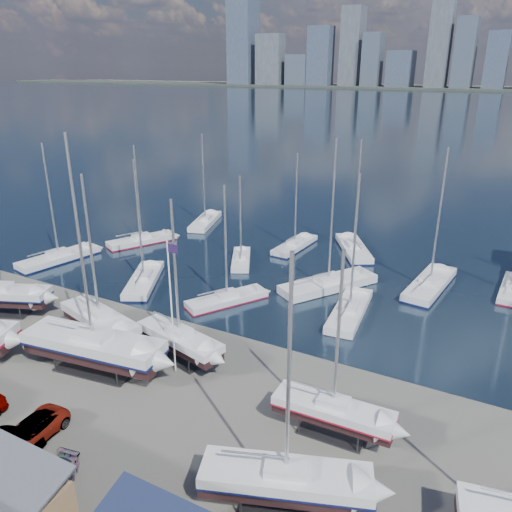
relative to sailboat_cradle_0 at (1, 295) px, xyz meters
The scene contains 25 objects.
ground 20.44m from the sailboat_cradle_0, ahead, with size 1400.00×1400.00×0.00m, color #605E59.
water 308.00m from the sailboat_cradle_0, 86.25° to the left, with size 1400.00×600.00×0.40m, color #1B313F.
far_shore 567.69m from the sailboat_cradle_0, 87.96° to the left, with size 1400.00×80.00×2.20m, color #2D332D.
skyline 562.44m from the sailboat_cradle_0, 88.74° to the left, with size 639.14×43.80×107.69m.
sailboat_cradle_0 is the anchor object (origin of this frame).
sailboat_cradle_2 12.76m from the sailboat_cradle_0, ahead, with size 9.85×5.01×15.52m.
sailboat_cradle_3 16.18m from the sailboat_cradle_0, 11.02° to the right, with size 12.55×5.02×19.44m.
sailboat_cradle_4 21.21m from the sailboat_cradle_0, ahead, with size 8.96×4.30×14.24m.
sailboat_cradle_5 36.68m from the sailboat_cradle_0, 13.17° to the right, with size 10.09×5.86×15.76m.
sailboat_cradle_6 35.99m from the sailboat_cradle_0, ahead, with size 8.36×2.54×13.62m.
sailboat_moored_0 14.60m from the sailboat_cradle_0, 116.67° to the left, with size 5.13×11.03×15.92m.
sailboat_moored_1 23.56m from the sailboat_cradle_0, 93.92° to the left, with size 6.93×9.90×14.56m.
sailboat_moored_2 35.46m from the sailboat_cradle_0, 87.93° to the left, with size 5.52×10.26×14.93m.
sailboat_moored_3 14.91m from the sailboat_cradle_0, 57.42° to the left, with size 7.17×10.34×15.20m.
sailboat_moored_4 27.88m from the sailboat_cradle_0, 58.54° to the left, with size 5.56×7.99×11.87m.
sailboat_moored_5 36.87m from the sailboat_cradle_0, 59.83° to the left, with size 3.25×9.40×13.80m.
sailboat_moored_6 22.99m from the sailboat_cradle_0, 33.83° to the left, with size 6.80×9.00×13.45m.
sailboat_moored_7 34.70m from the sailboat_cradle_0, 37.98° to the left, with size 9.13×11.63×17.71m.
sailboat_moored_8 43.18m from the sailboat_cradle_0, 52.71° to the left, with size 7.91×10.61×15.80m.
sailboat_moored_9 35.47m from the sailboat_cradle_0, 27.25° to the left, with size 3.81×10.34×15.27m.
sailboat_moored_10 46.13m from the sailboat_cradle_0, 35.53° to the left, with size 4.40×11.46×16.71m.
car_b 21.89m from the sailboat_cradle_0, 35.05° to the right, with size 1.38×3.97×1.31m, color gray.
car_c 21.61m from the sailboat_cradle_0, 32.22° to the right, with size 2.51×5.44×1.51m, color gray.
car_d 26.67m from the sailboat_cradle_0, 31.51° to the right, with size 1.80×4.42×1.28m, color gray.
flagpole 22.41m from the sailboat_cradle_0, ahead, with size 1.02×0.12×11.53m.
Camera 1 is at (24.24, -35.55, 23.77)m, focal length 35.00 mm.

